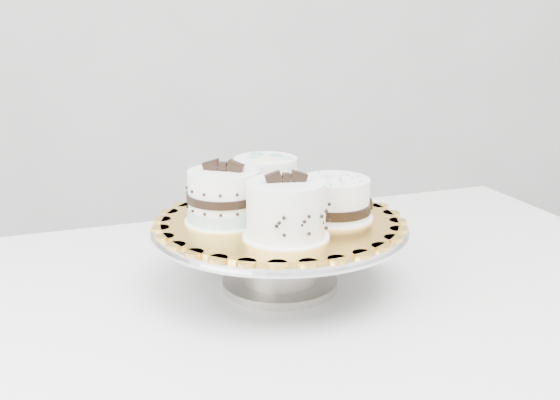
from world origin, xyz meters
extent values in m
cube|color=white|center=(0.13, 0.14, 0.73)|extent=(1.33, 0.98, 0.04)
cube|color=white|center=(0.64, 0.58, 0.35)|extent=(0.06, 0.06, 0.71)
cylinder|color=gray|center=(0.10, 0.17, 0.76)|extent=(0.17, 0.17, 0.01)
cylinder|color=gray|center=(0.10, 0.17, 0.80)|extent=(0.11, 0.11, 0.09)
cylinder|color=silver|center=(0.10, 0.17, 0.85)|extent=(0.36, 0.36, 0.01)
cylinder|color=silver|center=(0.10, 0.17, 0.84)|extent=(0.37, 0.37, 0.00)
cylinder|color=gold|center=(0.10, 0.17, 0.85)|extent=(0.36, 0.36, 0.01)
cylinder|color=white|center=(0.10, 0.09, 0.86)|extent=(0.12, 0.12, 0.00)
cylinder|color=white|center=(0.10, 0.09, 0.90)|extent=(0.11, 0.11, 0.07)
cylinder|color=white|center=(0.02, 0.18, 0.86)|extent=(0.11, 0.11, 0.00)
cylinder|color=white|center=(0.02, 0.18, 0.90)|extent=(0.14, 0.14, 0.07)
cylinder|color=#9BC1C4|center=(0.02, 0.18, 0.87)|extent=(0.11, 0.11, 0.02)
cylinder|color=black|center=(0.02, 0.18, 0.89)|extent=(0.11, 0.11, 0.01)
cylinder|color=white|center=(0.10, 0.26, 0.86)|extent=(0.11, 0.11, 0.00)
cylinder|color=white|center=(0.10, 0.26, 0.89)|extent=(0.11, 0.11, 0.07)
cylinder|color=white|center=(0.18, 0.16, 0.86)|extent=(0.11, 0.11, 0.00)
cylinder|color=white|center=(0.18, 0.16, 0.89)|extent=(0.12, 0.12, 0.06)
cylinder|color=black|center=(0.18, 0.16, 0.87)|extent=(0.11, 0.11, 0.01)
camera|label=1|loc=(-0.10, -0.78, 1.17)|focal=45.00mm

